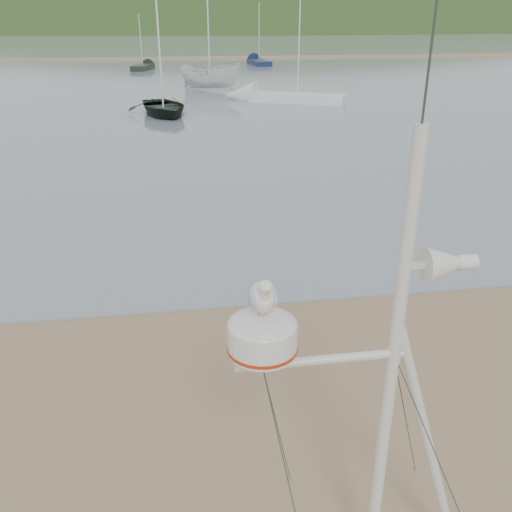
{
  "coord_description": "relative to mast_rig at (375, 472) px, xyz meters",
  "views": [
    {
      "loc": [
        1.07,
        -4.93,
        5.04
      ],
      "look_at": [
        1.98,
        1.0,
        2.38
      ],
      "focal_mm": 38.0,
      "sensor_mm": 36.0,
      "label": 1
    }
  ],
  "objects": [
    {
      "name": "ground",
      "position": [
        -2.69,
        1.47,
        -1.28
      ],
      "size": [
        560.0,
        560.0,
        0.0
      ],
      "primitive_type": "plane",
      "color": "#846A4C",
      "rests_on": "ground"
    },
    {
      "name": "water",
      "position": [
        -2.69,
        133.47,
        -1.26
      ],
      "size": [
        560.0,
        256.0,
        0.04
      ],
      "primitive_type": "cube",
      "color": "gray",
      "rests_on": "ground"
    },
    {
      "name": "sandbar",
      "position": [
        -2.69,
        71.47,
        -1.21
      ],
      "size": [
        560.0,
        7.0,
        0.07
      ],
      "primitive_type": "cube",
      "color": "#846A4C",
      "rests_on": "water"
    },
    {
      "name": "hill_ridge",
      "position": [
        15.83,
        236.47,
        -20.98
      ],
      "size": [
        620.0,
        180.0,
        80.0
      ],
      "color": "#223A17",
      "rests_on": "ground"
    },
    {
      "name": "far_cottages",
      "position": [
        0.31,
        197.47,
        2.72
      ],
      "size": [
        294.4,
        6.3,
        8.0
      ],
      "color": "beige",
      "rests_on": "ground"
    },
    {
      "name": "mast_rig",
      "position": [
        0.0,
        0.0,
        0.0
      ],
      "size": [
        2.36,
        2.51,
        5.32
      ],
      "color": "silver",
      "rests_on": "ground"
    },
    {
      "name": "boat_dark",
      "position": [
        -2.02,
        27.43,
        1.06
      ],
      "size": [
        3.43,
        1.77,
        4.61
      ],
      "primitive_type": "imported",
      "rotation": [
        0.0,
        0.0,
        0.26
      ],
      "color": "black",
      "rests_on": "water"
    },
    {
      "name": "boat_white",
      "position": [
        1.38,
        38.41,
        1.31
      ],
      "size": [
        2.72,
        2.71,
        5.11
      ],
      "primitive_type": "imported",
      "rotation": [
        0.0,
        0.0,
        0.96
      ],
      "color": "silver",
      "rests_on": "water"
    },
    {
      "name": "sailboat_blue_far",
      "position": [
        8.46,
        62.6,
        -0.98
      ],
      "size": [
        2.28,
        7.19,
        7.03
      ],
      "color": "#131E44",
      "rests_on": "ground"
    },
    {
      "name": "sailboat_white_near",
      "position": [
        4.43,
        32.3,
        -0.98
      ],
      "size": [
        7.97,
        5.12,
        7.83
      ],
      "color": "silver",
      "rests_on": "ground"
    },
    {
      "name": "sailboat_dark_mid",
      "position": [
        -3.86,
        57.46,
        -0.98
      ],
      "size": [
        2.72,
        5.85,
        5.7
      ],
      "color": "black",
      "rests_on": "ground"
    }
  ]
}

